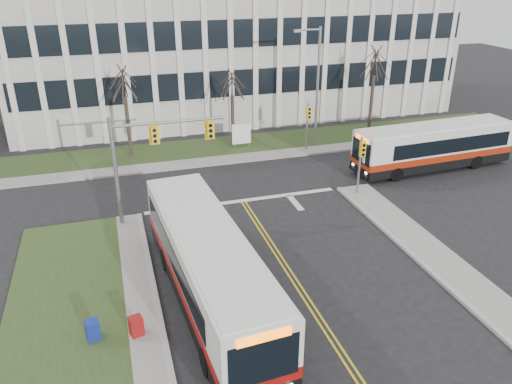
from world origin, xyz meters
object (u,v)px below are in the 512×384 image
at_px(directory_sign, 241,134).
at_px(newspaper_box_blue, 93,331).
at_px(streetlight, 316,82).
at_px(bus_cross, 433,147).
at_px(bus_main, 208,268).
at_px(newspaper_box_red, 136,327).

height_order(directory_sign, newspaper_box_blue, directory_sign).
distance_m(directory_sign, newspaper_box_blue, 22.81).
height_order(streetlight, bus_cross, streetlight).
height_order(bus_main, bus_cross, bus_main).
height_order(newspaper_box_blue, newspaper_box_red, same).
xyz_separation_m(newspaper_box_blue, newspaper_box_red, (1.62, -0.25, 0.00)).
xyz_separation_m(bus_cross, newspaper_box_red, (-21.60, -12.01, -1.09)).
height_order(bus_main, newspaper_box_blue, bus_main).
relative_size(directory_sign, newspaper_box_blue, 2.11).
bearing_deg(bus_cross, newspaper_box_blue, -66.16).
bearing_deg(directory_sign, bus_main, -109.47).
distance_m(directory_sign, newspaper_box_red, 22.28).
xyz_separation_m(streetlight, bus_cross, (6.30, -6.70, -3.63)).
bearing_deg(bus_cross, directory_sign, -127.08).
distance_m(directory_sign, bus_cross, 14.28).
relative_size(streetlight, bus_main, 0.73).
distance_m(streetlight, newspaper_box_red, 24.63).
bearing_deg(newspaper_box_blue, newspaper_box_red, -22.98).
relative_size(bus_cross, newspaper_box_blue, 12.32).
relative_size(directory_sign, bus_main, 0.16).
bearing_deg(streetlight, newspaper_box_blue, -132.53).
bearing_deg(newspaper_box_blue, directory_sign, 45.97).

